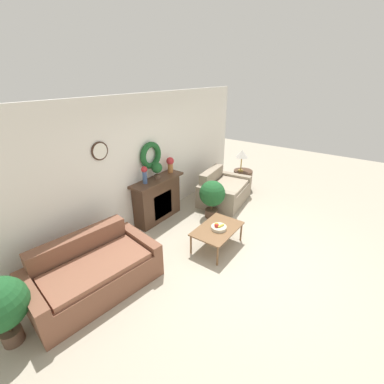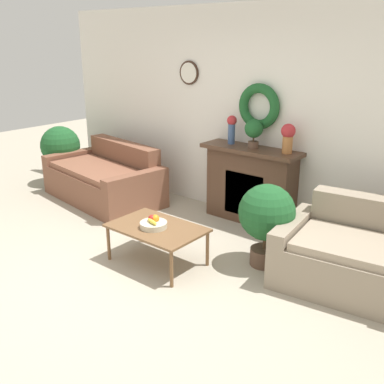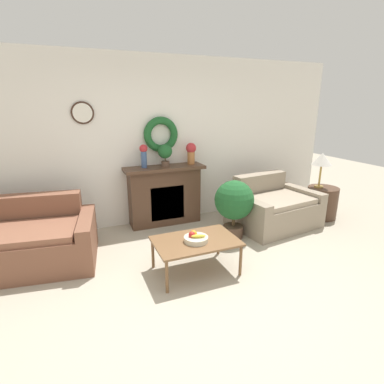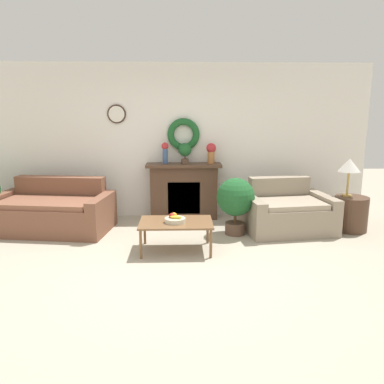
{
  "view_description": "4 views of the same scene",
  "coord_description": "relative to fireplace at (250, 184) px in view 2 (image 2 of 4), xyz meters",
  "views": [
    {
      "loc": [
        -3.57,
        -1.39,
        3.03
      ],
      "look_at": [
        0.32,
        1.41,
        0.81
      ],
      "focal_mm": 24.0,
      "sensor_mm": 36.0,
      "label": 1
    },
    {
      "loc": [
        3.0,
        -2.51,
        2.27
      ],
      "look_at": [
        -0.02,
        1.19,
        0.64
      ],
      "focal_mm": 42.0,
      "sensor_mm": 36.0,
      "label": 2
    },
    {
      "loc": [
        -1.28,
        -2.37,
        1.96
      ],
      "look_at": [
        0.23,
        1.3,
        0.78
      ],
      "focal_mm": 28.0,
      "sensor_mm": 36.0,
      "label": 3
    },
    {
      "loc": [
        0.05,
        -4.27,
        1.86
      ],
      "look_at": [
        0.23,
        1.36,
        0.66
      ],
      "focal_mm": 35.0,
      "sensor_mm": 36.0,
      "label": 4
    }
  ],
  "objects": [
    {
      "name": "coffee_table",
      "position": [
        -0.12,
        -1.62,
        -0.12
      ],
      "size": [
        0.99,
        0.64,
        0.41
      ],
      "color": "brown",
      "rests_on": "ground_plane"
    },
    {
      "name": "vase_on_mantel_right",
      "position": [
        0.48,
        0.01,
        0.69
      ],
      "size": [
        0.17,
        0.17,
        0.35
      ],
      "color": "#AD6B38",
      "rests_on": "fireplace"
    },
    {
      "name": "wall_back",
      "position": [
        -0.11,
        0.2,
        0.86
      ],
      "size": [
        6.8,
        0.18,
        2.7
      ],
      "color": "white",
      "rests_on": "ground_plane"
    },
    {
      "name": "loveseat_right",
      "position": [
        1.63,
        -0.76,
        -0.2
      ],
      "size": [
        1.46,
        1.15,
        0.81
      ],
      "rotation": [
        0.0,
        0.0,
        0.13
      ],
      "color": "gray",
      "rests_on": "ground_plane"
    },
    {
      "name": "vase_on_mantel_left",
      "position": [
        -0.32,
        0.01,
        0.7
      ],
      "size": [
        0.13,
        0.13,
        0.37
      ],
      "color": "#3D5684",
      "rests_on": "fireplace"
    },
    {
      "name": "potted_plant_floor_by_couch",
      "position": [
        -3.26,
        -0.57,
        0.11
      ],
      "size": [
        0.63,
        0.63,
        0.95
      ],
      "color": "brown",
      "rests_on": "ground_plane"
    },
    {
      "name": "potted_plant_on_mantel",
      "position": [
        0.02,
        -0.01,
        0.71
      ],
      "size": [
        0.23,
        0.23,
        0.36
      ],
      "color": "brown",
      "rests_on": "fireplace"
    },
    {
      "name": "fruit_bowl",
      "position": [
        -0.14,
        -1.65,
        -0.04
      ],
      "size": [
        0.28,
        0.28,
        0.12
      ],
      "color": "beige",
      "rests_on": "coffee_table"
    },
    {
      "name": "fireplace",
      "position": [
        0.0,
        0.0,
        0.0
      ],
      "size": [
        1.3,
        0.41,
        0.98
      ],
      "color": "#4C3323",
      "rests_on": "ground_plane"
    },
    {
      "name": "couch_left",
      "position": [
        -2.11,
        -0.63,
        -0.2
      ],
      "size": [
        1.96,
        1.24,
        0.81
      ],
      "rotation": [
        0.0,
        0.0,
        -0.14
      ],
      "color": "brown",
      "rests_on": "ground_plane"
    },
    {
      "name": "ground_plane",
      "position": [
        -0.11,
        -2.21,
        -0.5
      ],
      "size": [
        16.0,
        16.0,
        0.0
      ],
      "primitive_type": "plane",
      "color": "#ADA38E"
    },
    {
      "name": "potted_plant_floor_by_loveseat",
      "position": [
        0.78,
        -0.94,
        0.06
      ],
      "size": [
        0.58,
        0.58,
        0.89
      ],
      "color": "brown",
      "rests_on": "ground_plane"
    }
  ]
}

